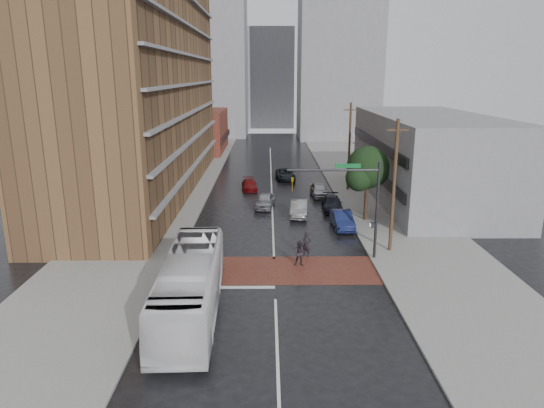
{
  "coord_description": "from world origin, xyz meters",
  "views": [
    {
      "loc": [
        -0.44,
        -30.49,
        13.04
      ],
      "look_at": [
        -0.12,
        5.01,
        3.5
      ],
      "focal_mm": 32.0,
      "sensor_mm": 36.0,
      "label": 1
    }
  ],
  "objects_px": {
    "pedestrian_a": "(307,245)",
    "pedestrian_b": "(300,254)",
    "car_parked_far": "(319,190)",
    "car_travel_b": "(299,208)",
    "transit_bus": "(191,285)",
    "suv_travel": "(285,174)",
    "car_parked_near": "(342,220)",
    "car_travel_a": "(265,200)",
    "car_travel_c": "(249,185)",
    "car_parked_mid": "(332,203)"
  },
  "relations": [
    {
      "from": "car_travel_a",
      "to": "car_parked_mid",
      "type": "relative_size",
      "value": 0.94
    },
    {
      "from": "pedestrian_b",
      "to": "car_parked_far",
      "type": "bearing_deg",
      "value": 86.94
    },
    {
      "from": "pedestrian_b",
      "to": "car_travel_a",
      "type": "bearing_deg",
      "value": 105.9
    },
    {
      "from": "car_travel_b",
      "to": "car_parked_far",
      "type": "height_order",
      "value": "car_travel_b"
    },
    {
      "from": "transit_bus",
      "to": "pedestrian_b",
      "type": "distance_m",
      "value": 9.56
    },
    {
      "from": "suv_travel",
      "to": "car_parked_far",
      "type": "bearing_deg",
      "value": -72.1
    },
    {
      "from": "pedestrian_b",
      "to": "suv_travel",
      "type": "distance_m",
      "value": 28.88
    },
    {
      "from": "pedestrian_b",
      "to": "car_travel_c",
      "type": "height_order",
      "value": "pedestrian_b"
    },
    {
      "from": "suv_travel",
      "to": "car_parked_mid",
      "type": "bearing_deg",
      "value": -77.21
    },
    {
      "from": "transit_bus",
      "to": "car_parked_far",
      "type": "bearing_deg",
      "value": 67.92
    },
    {
      "from": "car_travel_a",
      "to": "car_parked_far",
      "type": "relative_size",
      "value": 1.02
    },
    {
      "from": "car_travel_b",
      "to": "car_parked_far",
      "type": "relative_size",
      "value": 1.06
    },
    {
      "from": "car_travel_b",
      "to": "car_travel_c",
      "type": "height_order",
      "value": "car_travel_b"
    },
    {
      "from": "car_parked_mid",
      "to": "car_travel_b",
      "type": "bearing_deg",
      "value": -144.82
    },
    {
      "from": "car_travel_a",
      "to": "pedestrian_b",
      "type": "bearing_deg",
      "value": -73.26
    },
    {
      "from": "pedestrian_a",
      "to": "car_parked_far",
      "type": "distance_m",
      "value": 18.55
    },
    {
      "from": "car_parked_mid",
      "to": "pedestrian_b",
      "type": "bearing_deg",
      "value": -102.92
    },
    {
      "from": "car_parked_far",
      "to": "pedestrian_b",
      "type": "bearing_deg",
      "value": -101.92
    },
    {
      "from": "car_travel_a",
      "to": "suv_travel",
      "type": "xyz_separation_m",
      "value": [
        2.55,
        13.43,
        -0.05
      ]
    },
    {
      "from": "car_travel_b",
      "to": "car_parked_near",
      "type": "xyz_separation_m",
      "value": [
        3.54,
        -3.74,
        0.01
      ]
    },
    {
      "from": "car_travel_a",
      "to": "car_parked_far",
      "type": "distance_m",
      "value": 7.54
    },
    {
      "from": "car_travel_b",
      "to": "pedestrian_a",
      "type": "bearing_deg",
      "value": -85.17
    },
    {
      "from": "suv_travel",
      "to": "car_parked_near",
      "type": "distance_m",
      "value": 20.68
    },
    {
      "from": "transit_bus",
      "to": "car_travel_a",
      "type": "relative_size",
      "value": 2.89
    },
    {
      "from": "transit_bus",
      "to": "car_parked_near",
      "type": "distance_m",
      "value": 18.97
    },
    {
      "from": "car_travel_a",
      "to": "car_parked_mid",
      "type": "bearing_deg",
      "value": -0.5
    },
    {
      "from": "car_travel_c",
      "to": "car_parked_far",
      "type": "distance_m",
      "value": 8.38
    },
    {
      "from": "pedestrian_a",
      "to": "pedestrian_b",
      "type": "relative_size",
      "value": 1.05
    },
    {
      "from": "transit_bus",
      "to": "car_travel_b",
      "type": "bearing_deg",
      "value": 67.52
    },
    {
      "from": "transit_bus",
      "to": "suv_travel",
      "type": "relative_size",
      "value": 2.53
    },
    {
      "from": "transit_bus",
      "to": "pedestrian_b",
      "type": "xyz_separation_m",
      "value": [
        6.55,
        6.91,
        -0.83
      ]
    },
    {
      "from": "transit_bus",
      "to": "car_parked_far",
      "type": "distance_m",
      "value": 28.79
    },
    {
      "from": "car_travel_a",
      "to": "suv_travel",
      "type": "relative_size",
      "value": 0.88
    },
    {
      "from": "suv_travel",
      "to": "car_travel_a",
      "type": "bearing_deg",
      "value": -103.95
    },
    {
      "from": "car_travel_c",
      "to": "car_parked_near",
      "type": "xyz_separation_m",
      "value": [
        8.63,
        -14.56,
        0.16
      ]
    },
    {
      "from": "transit_bus",
      "to": "car_travel_c",
      "type": "xyz_separation_m",
      "value": [
        2.17,
        30.12,
        -1.14
      ]
    },
    {
      "from": "car_travel_b",
      "to": "car_parked_far",
      "type": "xyz_separation_m",
      "value": [
        2.68,
        7.71,
        -0.02
      ]
    },
    {
      "from": "car_travel_b",
      "to": "car_parked_near",
      "type": "distance_m",
      "value": 5.15
    },
    {
      "from": "car_travel_b",
      "to": "car_parked_near",
      "type": "bearing_deg",
      "value": -41.02
    },
    {
      "from": "car_travel_c",
      "to": "car_parked_near",
      "type": "height_order",
      "value": "car_parked_near"
    },
    {
      "from": "car_travel_b",
      "to": "suv_travel",
      "type": "distance_m",
      "value": 16.52
    },
    {
      "from": "car_travel_a",
      "to": "car_travel_c",
      "type": "xyz_separation_m",
      "value": [
        -1.83,
        7.75,
        -0.14
      ]
    },
    {
      "from": "car_travel_c",
      "to": "car_travel_a",
      "type": "bearing_deg",
      "value": -82.87
    },
    {
      "from": "car_travel_c",
      "to": "car_parked_mid",
      "type": "distance_m",
      "value": 12.14
    },
    {
      "from": "pedestrian_a",
      "to": "car_travel_a",
      "type": "xyz_separation_m",
      "value": [
        -3.14,
        13.7,
        -0.22
      ]
    },
    {
      "from": "transit_bus",
      "to": "car_parked_near",
      "type": "bearing_deg",
      "value": 53.36
    },
    {
      "from": "car_travel_c",
      "to": "car_parked_mid",
      "type": "relative_size",
      "value": 0.9
    },
    {
      "from": "pedestrian_a",
      "to": "pedestrian_b",
      "type": "height_order",
      "value": "pedestrian_a"
    },
    {
      "from": "car_parked_mid",
      "to": "car_parked_far",
      "type": "distance_m",
      "value": 5.6
    },
    {
      "from": "pedestrian_a",
      "to": "transit_bus",
      "type": "bearing_deg",
      "value": -105.44
    }
  ]
}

